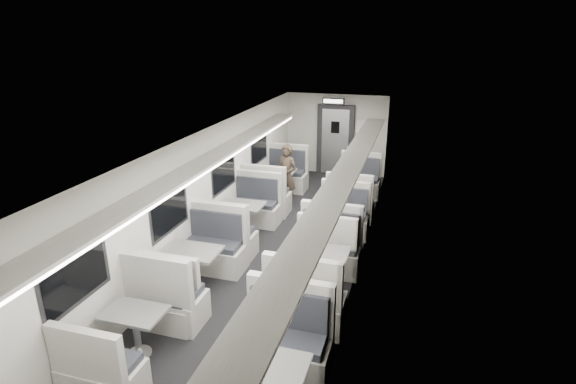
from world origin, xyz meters
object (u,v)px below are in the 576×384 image
Objects in this scene: booth_left_b at (243,221)px; booth_left_a at (276,185)px; booth_left_d at (137,333)px; booth_right_c at (318,273)px; exit_sign at (333,101)px; vestibule_door at (335,140)px; booth_right_a at (355,192)px; booth_left_c at (193,271)px; passenger at (287,176)px; booth_right_b at (337,233)px.

booth_left_a is at bearing 90.00° from booth_left_b.
booth_right_c reaches higher than booth_left_d.
booth_left_a is 3.04m from exit_sign.
booth_right_a is at bearing -68.56° from vestibule_door.
exit_sign is at bearing 81.52° from booth_left_c.
exit_sign reaches higher than booth_left_b.
vestibule_door is (1.00, 8.79, 0.69)m from booth_left_d.
booth_left_d is at bearing -96.87° from exit_sign.
booth_left_d is 8.58m from exit_sign.
exit_sign reaches higher than booth_left_a.
booth_left_c is at bearing -90.00° from booth_left_b.
booth_left_d is 2.91m from booth_right_c.
booth_left_d is 0.93× the size of vestibule_door.
booth_left_b is at bearing -102.51° from exit_sign.
exit_sign is at bearing 95.90° from passenger.
booth_left_b is 3.16m from booth_right_a.
booth_left_b is 0.97× the size of booth_left_c.
booth_right_c is 3.72× the size of exit_sign.
vestibule_door reaches higher than passenger.
booth_right_c reaches higher than booth_right_a.
booth_left_b is 2.61m from booth_right_c.
booth_right_b is at bearing 47.38° from booth_left_c.
booth_right_a is at bearing 90.00° from booth_right_c.
booth_left_b is (0.00, -2.32, -0.02)m from booth_left_a.
booth_right_c is (0.00, -1.66, 0.03)m from booth_right_b.
booth_left_a is 2.00m from booth_right_a.
booth_right_a is 1.01× the size of booth_right_b.
booth_left_a reaches higher than booth_right_a.
booth_right_a is at bearing 66.71° from booth_left_c.
booth_left_b is at bearing -101.32° from vestibule_door.
vestibule_door is (-1.00, 2.55, 0.65)m from booth_right_a.
booth_left_c is 2.07m from booth_right_c.
booth_right_b is at bearing -78.73° from vestibule_door.
booth_left_a is at bearing -176.46° from booth_right_a.
booth_left_a is at bearing 130.42° from booth_right_b.
passenger is at bearing -102.20° from vestibule_door.
booth_left_a is 2.92m from vestibule_door.
exit_sign is at bearing 102.45° from booth_right_b.
vestibule_door is at bearing 98.21° from passenger.
booth_left_d is 0.85× the size of booth_right_c.
booth_left_b is at bearing 139.96° from booth_right_c.
booth_left_d is at bearing -90.00° from booth_left_c.
exit_sign reaches higher than booth_right_c.
booth_left_c is (0.00, -4.52, -0.01)m from booth_left_a.
booth_left_a is 0.59m from passenger.
booth_left_b is 4.99m from exit_sign.
booth_left_c is 1.60m from booth_left_d.
booth_left_a is at bearing 161.72° from passenger.
booth_left_a is 3.74× the size of exit_sign.
passenger is at bearing 79.96° from booth_left_b.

